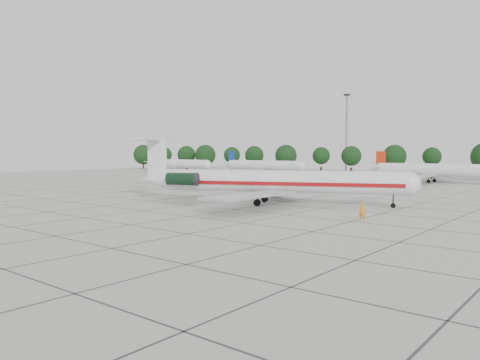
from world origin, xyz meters
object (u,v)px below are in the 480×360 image
at_px(main_airliner, 265,181).
at_px(ground_crew, 362,212).
at_px(bg_airliner_a, 179,164).
at_px(bg_airliner_b, 264,165).
at_px(bg_airliner_c, 435,170).
at_px(floodlight_mast, 347,130).

xyz_separation_m(main_airliner, ground_crew, (17.09, -6.16, -2.29)).
distance_m(main_airliner, ground_crew, 18.31).
bearing_deg(ground_crew, main_airliner, -48.50).
bearing_deg(bg_airliner_a, bg_airliner_b, 6.59).
relative_size(ground_crew, bg_airliner_a, 0.07).
height_order(main_airliner, bg_airliner_c, main_airliner).
distance_m(bg_airliner_b, floodlight_mast, 28.70).
bearing_deg(main_airliner, floodlight_mast, 85.26).
relative_size(main_airliner, ground_crew, 19.47).
bearing_deg(bg_airliner_c, bg_airliner_a, 178.53).
bearing_deg(bg_airliner_a, ground_crew, -34.49).
xyz_separation_m(bg_airliner_a, floodlight_mast, (54.58, 21.28, 11.37)).
bearing_deg(ground_crew, floodlight_mast, -91.50).
height_order(ground_crew, bg_airliner_c, bg_airliner_c).
relative_size(ground_crew, bg_airliner_b, 0.07).
height_order(main_airliner, bg_airliner_b, main_airliner).
relative_size(ground_crew, bg_airliner_c, 0.07).
height_order(bg_airliner_c, floodlight_mast, floodlight_mast).
bearing_deg(bg_airliner_a, main_airliner, -36.99).
bearing_deg(ground_crew, bg_airliner_b, -76.54).
height_order(bg_airliner_b, bg_airliner_c, same).
xyz_separation_m(bg_airliner_a, bg_airliner_b, (34.68, 4.00, 0.00)).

